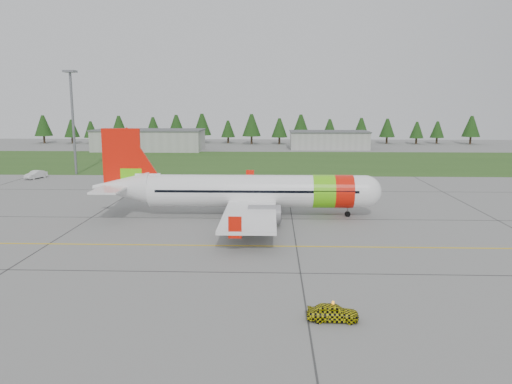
{
  "coord_description": "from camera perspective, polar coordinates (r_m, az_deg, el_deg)",
  "views": [
    {
      "loc": [
        7.7,
        -39.98,
        13.98
      ],
      "look_at": [
        5.61,
        18.49,
        3.62
      ],
      "focal_mm": 35.0,
      "sensor_mm": 36.0,
      "label": 1
    }
  ],
  "objects": [
    {
      "name": "taxi_guideline",
      "position": [
        50.57,
        -6.83,
        -6.06
      ],
      "size": [
        120.0,
        0.25,
        0.02
      ],
      "primitive_type": "cube",
      "color": "gold",
      "rests_on": "ground"
    },
    {
      "name": "service_van",
      "position": [
        103.18,
        -23.94,
        2.68
      ],
      "size": [
        2.0,
        1.95,
        4.61
      ],
      "primitive_type": "imported",
      "rotation": [
        0.0,
        0.0,
        -0.32
      ],
      "color": "silver",
      "rests_on": "ground"
    },
    {
      "name": "follow_me_car",
      "position": [
        33.4,
        8.82,
        -11.68
      ],
      "size": [
        1.19,
        1.39,
        3.37
      ],
      "primitive_type": "imported",
      "rotation": [
        0.0,
        0.0,
        1.54
      ],
      "color": "yellow",
      "rests_on": "ground"
    },
    {
      "name": "aircraft",
      "position": [
        62.48,
        -0.71,
        0.08
      ],
      "size": [
        36.26,
        33.22,
        10.99
      ],
      "rotation": [
        0.0,
        0.0,
        0.0
      ],
      "color": "white",
      "rests_on": "ground"
    },
    {
      "name": "floodlight_mast",
      "position": [
        105.8,
        -20.16,
        7.28
      ],
      "size": [
        0.5,
        0.5,
        20.0
      ],
      "primitive_type": "cylinder",
      "color": "slate",
      "rests_on": "ground"
    },
    {
      "name": "treeline",
      "position": [
        178.38,
        -0.43,
        7.16
      ],
      "size": [
        160.0,
        8.0,
        10.0
      ],
      "primitive_type": null,
      "color": "#1C3F14",
      "rests_on": "ground"
    },
    {
      "name": "grass_strip",
      "position": [
        123.02,
        -1.56,
        3.52
      ],
      "size": [
        320.0,
        50.0,
        0.03
      ],
      "primitive_type": "cube",
      "color": "#30561E",
      "rests_on": "ground"
    },
    {
      "name": "hangar_west",
      "position": [
        155.04,
        -12.09,
        5.76
      ],
      "size": [
        32.0,
        14.0,
        6.0
      ],
      "primitive_type": "cube",
      "color": "#A8A8A3",
      "rests_on": "ground"
    },
    {
      "name": "hangar_east",
      "position": [
        159.34,
        8.32,
        5.85
      ],
      "size": [
        24.0,
        12.0,
        5.2
      ],
      "primitive_type": "cube",
      "color": "#A8A8A3",
      "rests_on": "ground"
    },
    {
      "name": "ground",
      "position": [
        43.05,
        -8.47,
        -9.02
      ],
      "size": [
        320.0,
        320.0,
        0.0
      ],
      "primitive_type": "plane",
      "color": "gray",
      "rests_on": "ground"
    }
  ]
}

